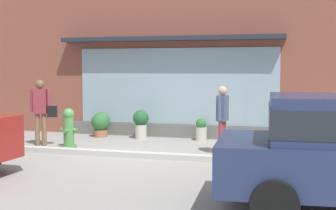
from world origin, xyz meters
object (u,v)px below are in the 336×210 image
(potted_plant_window_center, at_px, (101,124))
(potted_plant_corner_tall, at_px, (141,122))
(pedestrian_passerby, at_px, (222,115))
(potted_plant_window_left, at_px, (201,130))
(pedestrian_with_handbag, at_px, (41,107))
(fire_hydrant, at_px, (69,128))
(potted_plant_near_hydrant, at_px, (281,126))

(potted_plant_window_center, distance_m, potted_plant_corner_tall, 1.22)
(pedestrian_passerby, height_order, potted_plant_window_center, pedestrian_passerby)
(pedestrian_passerby, distance_m, potted_plant_window_center, 4.18)
(potted_plant_window_center, bearing_deg, potted_plant_window_left, 1.23)
(pedestrian_with_handbag, height_order, potted_plant_corner_tall, pedestrian_with_handbag)
(fire_hydrant, relative_size, pedestrian_passerby, 0.63)
(fire_hydrant, height_order, pedestrian_with_handbag, pedestrian_with_handbag)
(pedestrian_passerby, bearing_deg, potted_plant_window_center, -106.56)
(fire_hydrant, bearing_deg, potted_plant_window_center, 90.09)
(fire_hydrant, distance_m, potted_plant_window_center, 1.92)
(fire_hydrant, xyz_separation_m, potted_plant_near_hydrant, (4.95, 2.06, -0.04))
(potted_plant_corner_tall, bearing_deg, potted_plant_window_center, 177.89)
(potted_plant_corner_tall, bearing_deg, pedestrian_with_handbag, -138.39)
(fire_hydrant, distance_m, pedestrian_passerby, 3.77)
(pedestrian_passerby, distance_m, potted_plant_near_hydrant, 2.30)
(potted_plant_window_left, distance_m, potted_plant_corner_tall, 1.68)
(potted_plant_window_center, bearing_deg, pedestrian_passerby, -25.32)
(pedestrian_passerby, xyz_separation_m, potted_plant_window_center, (-3.75, 1.77, -0.52))
(potted_plant_near_hydrant, relative_size, potted_plant_window_left, 1.55)
(pedestrian_passerby, relative_size, potted_plant_near_hydrant, 1.64)
(pedestrian_with_handbag, bearing_deg, potted_plant_window_left, 11.13)
(potted_plant_near_hydrant, bearing_deg, fire_hydrant, -157.45)
(pedestrian_with_handbag, bearing_deg, potted_plant_corner_tall, 25.53)
(fire_hydrant, xyz_separation_m, pedestrian_passerby, (3.75, 0.15, 0.41))
(fire_hydrant, relative_size, potted_plant_window_left, 1.60)
(potted_plant_window_center, relative_size, potted_plant_window_left, 1.15)
(pedestrian_with_handbag, height_order, pedestrian_passerby, pedestrian_with_handbag)
(potted_plant_window_center, xyz_separation_m, potted_plant_corner_tall, (1.21, -0.04, 0.08))
(pedestrian_with_handbag, distance_m, potted_plant_near_hydrant, 6.10)
(pedestrian_with_handbag, distance_m, pedestrian_passerby, 4.54)
(pedestrian_with_handbag, height_order, potted_plant_window_center, pedestrian_with_handbag)
(fire_hydrant, distance_m, potted_plant_near_hydrant, 5.36)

